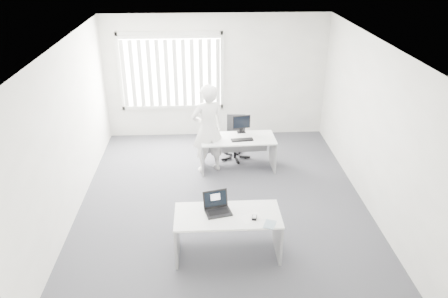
{
  "coord_description": "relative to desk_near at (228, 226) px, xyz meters",
  "views": [
    {
      "loc": [
        -0.32,
        -6.57,
        4.24
      ],
      "look_at": [
        0.03,
        0.15,
        0.97
      ],
      "focal_mm": 35.0,
      "sensor_mm": 36.0,
      "label": 1
    }
  ],
  "objects": [
    {
      "name": "office_chair",
      "position": [
        0.35,
        3.15,
        -0.21
      ],
      "size": [
        0.6,
        0.6,
        0.92
      ],
      "rotation": [
        0.0,
        0.0,
        -0.16
      ],
      "color": "black",
      "rests_on": "ground"
    },
    {
      "name": "window",
      "position": [
        -1.0,
        4.37,
        1.05
      ],
      "size": [
        2.32,
        0.06,
        1.76
      ],
      "primitive_type": "cube",
      "color": "silver",
      "rests_on": "wall_back"
    },
    {
      "name": "wall_front",
      "position": [
        -0.0,
        -1.59,
        0.9
      ],
      "size": [
        5.0,
        0.02,
        2.8
      ],
      "primitive_type": "cube",
      "color": "white",
      "rests_on": "ground"
    },
    {
      "name": "ceiling",
      "position": [
        -0.0,
        1.41,
        2.3
      ],
      "size": [
        5.0,
        6.0,
        0.02
      ],
      "primitive_type": "cube",
      "color": "silver",
      "rests_on": "wall_back"
    },
    {
      "name": "wall_right",
      "position": [
        2.5,
        1.41,
        0.9
      ],
      "size": [
        0.02,
        6.0,
        2.8
      ],
      "primitive_type": "cube",
      "color": "white",
      "rests_on": "ground"
    },
    {
      "name": "wall_back",
      "position": [
        -0.0,
        4.41,
        0.9
      ],
      "size": [
        5.0,
        0.02,
        2.8
      ],
      "primitive_type": "cube",
      "color": "white",
      "rests_on": "ground"
    },
    {
      "name": "mouse",
      "position": [
        0.37,
        -0.12,
        0.22
      ],
      "size": [
        0.09,
        0.12,
        0.05
      ],
      "primitive_type": null,
      "rotation": [
        0.0,
        0.0,
        -0.21
      ],
      "color": "silver",
      "rests_on": "paper_sheet"
    },
    {
      "name": "wall_left",
      "position": [
        -2.5,
        1.41,
        0.9
      ],
      "size": [
        0.02,
        6.0,
        2.8
      ],
      "primitive_type": "cube",
      "color": "white",
      "rests_on": "ground"
    },
    {
      "name": "laptop",
      "position": [
        -0.13,
        0.04,
        0.33
      ],
      "size": [
        0.43,
        0.4,
        0.28
      ],
      "primitive_type": null,
      "rotation": [
        0.0,
        0.0,
        0.24
      ],
      "color": "black",
      "rests_on": "desk_near"
    },
    {
      "name": "desk_near",
      "position": [
        0.0,
        0.0,
        0.0
      ],
      "size": [
        1.52,
        0.71,
        0.69
      ],
      "rotation": [
        0.0,
        0.0,
        0.0
      ],
      "color": "white",
      "rests_on": "ground"
    },
    {
      "name": "keyboard",
      "position": [
        0.44,
        2.55,
        0.18
      ],
      "size": [
        0.44,
        0.19,
        0.02
      ],
      "primitive_type": "cube",
      "rotation": [
        0.0,
        0.0,
        0.1
      ],
      "color": "black",
      "rests_on": "desk_far"
    },
    {
      "name": "blinds",
      "position": [
        -1.0,
        4.31,
        1.02
      ],
      "size": [
        2.2,
        0.1,
        1.5
      ],
      "primitive_type": null,
      "color": "white",
      "rests_on": "wall_back"
    },
    {
      "name": "paper_sheet",
      "position": [
        0.33,
        -0.1,
        0.19
      ],
      "size": [
        0.35,
        0.3,
        0.0
      ],
      "primitive_type": "cube",
      "rotation": [
        0.0,
        0.0,
        0.38
      ],
      "color": "white",
      "rests_on": "desk_near"
    },
    {
      "name": "person",
      "position": [
        -0.23,
        2.61,
        0.4
      ],
      "size": [
        0.76,
        0.62,
        1.8
      ],
      "primitive_type": "imported",
      "rotation": [
        0.0,
        0.0,
        3.47
      ],
      "color": "silver",
      "rests_on": "ground"
    },
    {
      "name": "monitor",
      "position": [
        0.45,
        2.93,
        0.35
      ],
      "size": [
        0.38,
        0.17,
        0.37
      ],
      "primitive_type": null,
      "rotation": [
        0.0,
        0.0,
        0.18
      ],
      "color": "black",
      "rests_on": "desk_far"
    },
    {
      "name": "desk_far",
      "position": [
        0.36,
        2.67,
        -0.02
      ],
      "size": [
        1.49,
        0.74,
        0.67
      ],
      "rotation": [
        0.0,
        0.0,
        0.04
      ],
      "color": "white",
      "rests_on": "ground"
    },
    {
      "name": "ground",
      "position": [
        -0.0,
        1.41,
        -0.5
      ],
      "size": [
        6.0,
        6.0,
        0.0
      ],
      "primitive_type": "plane",
      "color": "#52535A",
      "rests_on": "ground"
    },
    {
      "name": "booklet",
      "position": [
        0.56,
        -0.27,
        0.2
      ],
      "size": [
        0.21,
        0.25,
        0.01
      ],
      "primitive_type": "cube",
      "rotation": [
        0.0,
        0.0,
        -0.37
      ],
      "color": "white",
      "rests_on": "desk_near"
    }
  ]
}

